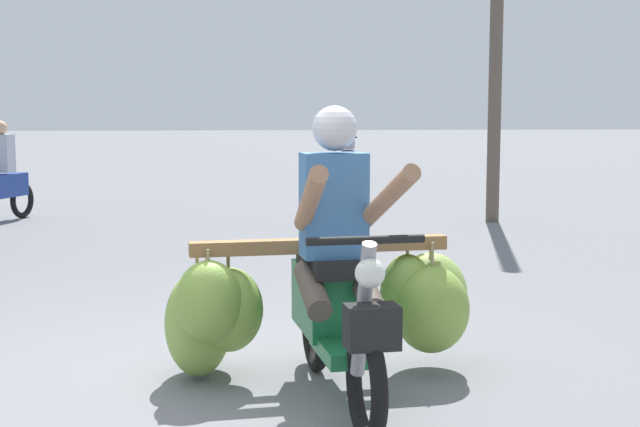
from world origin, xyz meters
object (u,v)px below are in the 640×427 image
object	(u,v)px
motorbike_distant_ahead_left	(1,181)
motorbike_distant_ahead_right	(348,154)
motorbike_main_loaded	(318,297)
utility_pole	(496,30)

from	to	relation	value
motorbike_distant_ahead_left	motorbike_distant_ahead_right	world-z (taller)	same
motorbike_main_loaded	utility_pole	world-z (taller)	utility_pole
utility_pole	motorbike_distant_ahead_left	bearing A→B (deg)	175.21
motorbike_distant_ahead_right	utility_pole	bearing A→B (deg)	-81.49
motorbike_distant_ahead_right	utility_pole	world-z (taller)	utility_pole
motorbike_distant_ahead_left	motorbike_distant_ahead_right	bearing A→B (deg)	50.33
motorbike_main_loaded	motorbike_distant_ahead_right	size ratio (longest dim) A/B	1.17
motorbike_distant_ahead_left	motorbike_distant_ahead_right	xyz separation A→B (m)	(5.66, 6.83, 0.00)
motorbike_distant_ahead_left	utility_pole	size ratio (longest dim) A/B	0.29
motorbike_distant_ahead_right	utility_pole	size ratio (longest dim) A/B	0.31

